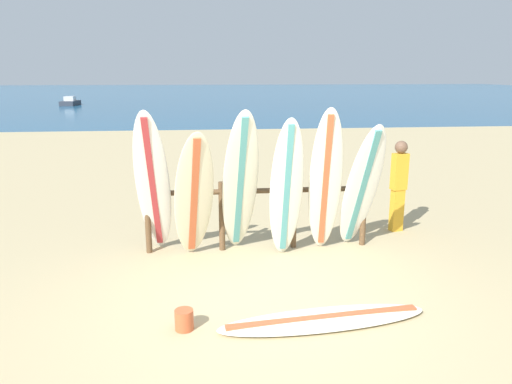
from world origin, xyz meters
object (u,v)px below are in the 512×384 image
object	(u,v)px
surfboard_leaning_center_left	(240,184)
surfboard_lying_on_sand	(324,319)
sand_bucket	(184,320)
beachgoer_standing	(399,182)
surfboard_leaning_right	(362,188)
surfboard_leaning_center_right	(325,182)
small_boat_offshore	(70,102)
surfboard_rack	(258,206)
surfboard_leaning_far_left	(153,185)
surfboard_leaning_left	(194,197)
surfboard_leaning_center	(286,189)

from	to	relation	value
surfboard_leaning_center_left	surfboard_lying_on_sand	xyz separation A→B (m)	(0.76, -2.03, -1.06)
sand_bucket	beachgoer_standing	bearing A→B (deg)	40.43
surfboard_leaning_center_left	surfboard_leaning_right	bearing A→B (deg)	0.37
surfboard_leaning_center_right	beachgoer_standing	size ratio (longest dim) A/B	1.43
surfboard_leaning_right	small_boat_offshore	bearing A→B (deg)	110.66
surfboard_rack	sand_bucket	distance (m)	2.63
surfboard_lying_on_sand	small_boat_offshore	size ratio (longest dim) A/B	1.02
surfboard_leaning_center_left	surfboard_leaning_right	distance (m)	1.79
surfboard_leaning_far_left	surfboard_leaning_left	bearing A→B (deg)	-17.09
sand_bucket	surfboard_leaning_center_right	bearing A→B (deg)	45.17
surfboard_leaning_center_right	surfboard_leaning_center	bearing A→B (deg)	-171.27
surfboard_leaning_center_right	small_boat_offshore	size ratio (longest dim) A/B	0.94
surfboard_leaning_center_left	sand_bucket	size ratio (longest dim) A/B	9.94
sand_bucket	surfboard_leaning_right	bearing A→B (deg)	38.74
surfboard_leaning_far_left	surfboard_lying_on_sand	xyz separation A→B (m)	(1.98, -2.10, -1.07)
surfboard_leaning_far_left	small_boat_offshore	bearing A→B (deg)	106.17
surfboard_leaning_left	surfboard_leaning_right	size ratio (longest dim) A/B	0.97
surfboard_leaning_right	surfboard_lying_on_sand	distance (m)	2.48
surfboard_leaning_left	sand_bucket	bearing A→B (deg)	-92.76
surfboard_leaning_far_left	surfboard_leaning_center_left	xyz separation A→B (m)	(1.23, -0.06, -0.00)
surfboard_lying_on_sand	beachgoer_standing	distance (m)	3.67
small_boat_offshore	surfboard_lying_on_sand	bearing A→B (deg)	-71.86
surfboard_leaning_center_left	surfboard_leaning_center_right	world-z (taller)	surfboard_leaning_center_right
surfboard_leaning_far_left	beachgoer_standing	distance (m)	4.07
surfboard_leaning_far_left	surfboard_leaning_right	xyz separation A→B (m)	(3.01, -0.05, -0.11)
surfboard_leaning_right	sand_bucket	xyz separation A→B (m)	(-2.53, -2.03, -0.88)
surfboard_leaning_center	beachgoer_standing	size ratio (longest dim) A/B	1.34
surfboard_lying_on_sand	sand_bucket	bearing A→B (deg)	179.61
surfboard_leaning_center	surfboard_leaning_right	world-z (taller)	surfboard_leaning_center
surfboard_leaning_center	surfboard_leaning_far_left	bearing A→B (deg)	174.27
surfboard_rack	surfboard_lying_on_sand	size ratio (longest dim) A/B	1.42
surfboard_leaning_left	sand_bucket	xyz separation A→B (m)	(-0.09, -1.91, -0.85)
surfboard_leaning_left	surfboard_leaning_center_right	bearing A→B (deg)	2.34
surfboard_leaning_center	small_boat_offshore	world-z (taller)	surfboard_leaning_center
surfboard_rack	surfboard_leaning_center_left	world-z (taller)	surfboard_leaning_center_left
surfboard_leaning_center_left	small_boat_offshore	xyz separation A→B (m)	(-11.22, 34.51, -0.84)
surfboard_leaning_center_left	surfboard_leaning_center	distance (m)	0.66
surfboard_leaning_left	surfboard_leaning_center	world-z (taller)	surfboard_leaning_center
beachgoer_standing	surfboard_rack	bearing A→B (deg)	-165.63
surfboard_leaning_left	small_boat_offshore	bearing A→B (deg)	106.97
surfboard_lying_on_sand	small_boat_offshore	distance (m)	38.45
surfboard_leaning_far_left	beachgoer_standing	xyz separation A→B (m)	(3.96, 0.88, -0.25)
surfboard_leaning_far_left	beachgoer_standing	world-z (taller)	surfboard_leaning_far_left
surfboard_lying_on_sand	sand_bucket	world-z (taller)	sand_bucket
surfboard_rack	small_boat_offshore	distance (m)	36.08
surfboard_rack	surfboard_leaning_far_left	distance (m)	1.60
surfboard_leaning_center_right	surfboard_leaning_right	bearing A→B (deg)	4.75
small_boat_offshore	surfboard_leaning_center_right	bearing A→B (deg)	-70.19
surfboard_rack	surfboard_leaning_right	bearing A→B (deg)	-11.67
surfboard_leaning_right	beachgoer_standing	distance (m)	1.34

